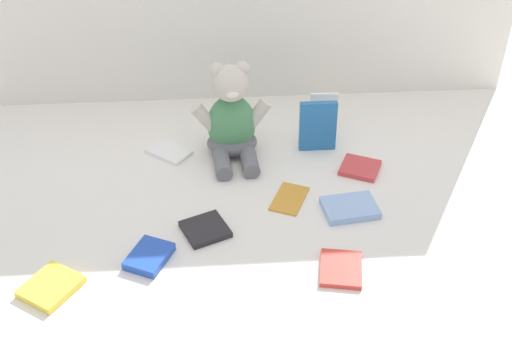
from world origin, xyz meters
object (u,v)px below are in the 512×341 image
teddy_bear (232,122)px  book_case_0 (360,168)px  book_case_8 (169,152)px  book_case_5 (341,269)px  book_case_4 (289,198)px  book_case_2 (350,208)px  book_case_3 (318,126)px  book_case_9 (205,229)px  book_case_1 (324,110)px  book_case_6 (149,256)px  book_case_7 (51,287)px

teddy_bear → book_case_0: teddy_bear is taller
book_case_8 → book_case_5: bearing=-102.5°
book_case_4 → book_case_5: 0.27m
book_case_2 → book_case_4: (-0.14, 0.05, -0.00)m
book_case_3 → book_case_9: (-0.31, -0.33, -0.06)m
teddy_bear → book_case_1: bearing=19.9°
book_case_1 → book_case_4: book_case_1 is taller
book_case_3 → teddy_bear: bearing=-178.0°
book_case_6 → book_case_7: bearing=-133.7°
book_case_0 → book_case_4: (-0.20, -0.11, -0.00)m
teddy_bear → book_case_9: bearing=-107.6°
book_case_0 → book_case_8: 0.51m
book_case_0 → book_case_4: 0.23m
book_case_4 → book_case_7: (-0.53, -0.27, 0.00)m
book_case_1 → book_case_4: 0.37m
book_case_5 → book_case_8: (-0.39, 0.48, -0.00)m
book_case_1 → book_case_6: size_ratio=1.02×
book_case_5 → book_case_1: bearing=95.8°
book_case_3 → book_case_8: (-0.40, -0.00, -0.06)m
book_case_1 → book_case_5: bearing=-93.2°
book_case_4 → book_case_5: book_case_5 is taller
teddy_bear → book_case_5: teddy_bear is taller
book_case_7 → book_case_9: book_case_7 is taller
book_case_7 → book_case_2: bearing=51.8°
book_case_2 → book_case_6: 0.49m
book_case_0 → book_case_1: 0.24m
book_case_9 → book_case_2: bearing=-14.8°
teddy_bear → book_case_4: (0.13, -0.22, -0.09)m
book_case_3 → book_case_5: bearing=-91.9°
teddy_bear → book_case_2: teddy_bear is taller
book_case_4 → book_case_8: bearing=-12.3°
teddy_bear → book_case_3: teddy_bear is taller
book_case_1 → book_case_6: (-0.47, -0.53, -0.04)m
book_case_4 → teddy_bear: bearing=-34.8°
teddy_bear → book_case_8: size_ratio=2.31×
teddy_bear → book_case_6: (-0.20, -0.41, -0.09)m
book_case_0 → book_case_9: same height
book_case_1 → book_case_5: (-0.05, -0.59, -0.05)m
book_case_5 → book_case_8: size_ratio=0.95×
book_case_2 → book_case_5: 0.21m
book_case_8 → book_case_7: bearing=-166.2°
teddy_bear → book_case_6: teddy_bear is taller
book_case_0 → book_case_2: bearing=-174.1°
teddy_bear → book_case_3: (0.23, 0.01, -0.03)m
teddy_bear → book_case_9: (-0.08, -0.32, -0.09)m
book_case_1 → book_case_5: size_ratio=0.96×
book_case_0 → book_case_8: (-0.50, 0.11, -0.00)m
book_case_3 → book_case_4: size_ratio=1.19×
book_case_2 → book_case_1: bearing=173.2°
teddy_bear → book_case_2: bearing=-49.3°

